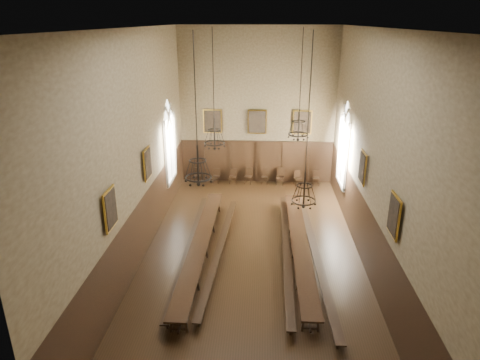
# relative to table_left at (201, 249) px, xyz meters

# --- Properties ---
(floor) EXTENTS (9.00, 18.00, 0.02)m
(floor) POSITION_rel_table_left_xyz_m (2.11, 0.12, -0.40)
(floor) COLOR black
(floor) RESTS_ON ground
(ceiling) EXTENTS (9.00, 18.00, 0.02)m
(ceiling) POSITION_rel_table_left_xyz_m (2.11, 0.12, 8.62)
(ceiling) COLOR black
(ceiling) RESTS_ON ground
(wall_back) EXTENTS (9.00, 0.02, 9.00)m
(wall_back) POSITION_rel_table_left_xyz_m (2.11, 9.13, 4.11)
(wall_back) COLOR #7D6B4D
(wall_back) RESTS_ON ground
(wall_front) EXTENTS (9.00, 0.02, 9.00)m
(wall_front) POSITION_rel_table_left_xyz_m (2.11, -8.89, 4.11)
(wall_front) COLOR #7D6B4D
(wall_front) RESTS_ON ground
(wall_left) EXTENTS (0.02, 18.00, 9.00)m
(wall_left) POSITION_rel_table_left_xyz_m (-2.40, 0.12, 4.11)
(wall_left) COLOR #7D6B4D
(wall_left) RESTS_ON ground
(wall_right) EXTENTS (0.02, 18.00, 9.00)m
(wall_right) POSITION_rel_table_left_xyz_m (6.62, 0.12, 4.11)
(wall_right) COLOR #7D6B4D
(wall_right) RESTS_ON ground
(wainscot_panelling) EXTENTS (9.00, 18.00, 2.50)m
(wainscot_panelling) POSITION_rel_table_left_xyz_m (2.11, 0.12, 0.86)
(wainscot_panelling) COLOR black
(wainscot_panelling) RESTS_ON floor
(table_left) EXTENTS (0.82, 10.07, 0.79)m
(table_left) POSITION_rel_table_left_xyz_m (0.00, 0.00, 0.00)
(table_left) COLOR black
(table_left) RESTS_ON floor
(table_right) EXTENTS (0.74, 9.84, 0.77)m
(table_right) POSITION_rel_table_left_xyz_m (4.05, 0.18, -0.01)
(table_right) COLOR black
(table_right) RESTS_ON floor
(bench_left_outer) EXTENTS (0.37, 9.98, 0.45)m
(bench_left_outer) POSITION_rel_table_left_xyz_m (-0.49, 0.22, -0.11)
(bench_left_outer) COLOR black
(bench_left_outer) RESTS_ON floor
(bench_left_inner) EXTENTS (0.78, 9.54, 0.43)m
(bench_left_inner) POSITION_rel_table_left_xyz_m (0.76, 0.16, -0.12)
(bench_left_inner) COLOR black
(bench_left_inner) RESTS_ON floor
(bench_right_inner) EXTENTS (0.48, 10.41, 0.47)m
(bench_right_inner) POSITION_rel_table_left_xyz_m (3.52, 0.34, -0.09)
(bench_right_inner) COLOR black
(bench_right_inner) RESTS_ON floor
(bench_right_outer) EXTENTS (0.65, 10.65, 0.48)m
(bench_right_outer) POSITION_rel_table_left_xyz_m (4.67, -0.07, -0.09)
(bench_right_outer) COLOR black
(bench_right_outer) RESTS_ON floor
(chair_0) EXTENTS (0.40, 0.40, 0.87)m
(chair_0) POSITION_rel_table_left_xyz_m (-1.46, 8.73, -0.13)
(chair_0) COLOR black
(chair_0) RESTS_ON floor
(chair_1) EXTENTS (0.45, 0.45, 0.86)m
(chair_1) POSITION_rel_table_left_xyz_m (-0.30, 8.69, -0.13)
(chair_1) COLOR black
(chair_1) RESTS_ON floor
(chair_2) EXTENTS (0.42, 0.42, 0.88)m
(chair_2) POSITION_rel_table_left_xyz_m (0.70, 8.65, -0.13)
(chair_2) COLOR black
(chair_2) RESTS_ON floor
(chair_3) EXTENTS (0.51, 0.51, 0.96)m
(chair_3) POSITION_rel_table_left_xyz_m (1.63, 8.65, -0.10)
(chair_3) COLOR black
(chair_3) RESTS_ON floor
(chair_4) EXTENTS (0.41, 0.41, 0.87)m
(chair_4) POSITION_rel_table_left_xyz_m (2.61, 8.72, -0.13)
(chair_4) COLOR black
(chair_4) RESTS_ON floor
(chair_5) EXTENTS (0.50, 0.50, 1.00)m
(chair_5) POSITION_rel_table_left_xyz_m (3.53, 8.63, -0.09)
(chair_5) COLOR black
(chair_5) RESTS_ON floor
(chair_6) EXTENTS (0.48, 0.48, 0.87)m
(chair_6) POSITION_rel_table_left_xyz_m (4.57, 8.61, -0.13)
(chair_6) COLOR black
(chair_6) RESTS_ON floor
(chair_7) EXTENTS (0.41, 0.41, 0.91)m
(chair_7) POSITION_rel_table_left_xyz_m (5.66, 8.63, -0.12)
(chair_7) COLOR black
(chair_7) RESTS_ON floor
(chandelier_back_left) EXTENTS (0.89, 0.89, 4.87)m
(chandelier_back_left) POSITION_rel_table_left_xyz_m (0.40, 2.28, 4.20)
(chandelier_back_left) COLOR black
(chandelier_back_left) RESTS_ON ceiling
(chandelier_back_right) EXTENTS (0.86, 0.86, 4.46)m
(chandelier_back_right) POSITION_rel_table_left_xyz_m (3.96, 2.42, 4.59)
(chandelier_back_right) COLOR black
(chandelier_back_right) RESTS_ON ceiling
(chandelier_front_left) EXTENTS (0.86, 0.86, 4.57)m
(chandelier_front_left) POSITION_rel_table_left_xyz_m (0.45, -2.75, 4.48)
(chandelier_front_left) COLOR black
(chandelier_front_left) RESTS_ON ceiling
(chandelier_front_right) EXTENTS (0.80, 0.80, 5.40)m
(chandelier_front_right) POSITION_rel_table_left_xyz_m (3.83, -2.48, 3.74)
(chandelier_front_right) COLOR black
(chandelier_front_right) RESTS_ON ceiling
(portrait_back_0) EXTENTS (1.10, 0.12, 1.40)m
(portrait_back_0) POSITION_rel_table_left_xyz_m (-0.49, 9.00, 3.31)
(portrait_back_0) COLOR gold
(portrait_back_0) RESTS_ON wall_back
(portrait_back_1) EXTENTS (1.10, 0.12, 1.40)m
(portrait_back_1) POSITION_rel_table_left_xyz_m (2.11, 9.00, 3.31)
(portrait_back_1) COLOR gold
(portrait_back_1) RESTS_ON wall_back
(portrait_back_2) EXTENTS (1.10, 0.12, 1.40)m
(portrait_back_2) POSITION_rel_table_left_xyz_m (4.71, 9.00, 3.31)
(portrait_back_2) COLOR gold
(portrait_back_2) RESTS_ON wall_back
(portrait_left_0) EXTENTS (0.12, 1.00, 1.30)m
(portrait_left_0) POSITION_rel_table_left_xyz_m (-2.27, 1.12, 3.31)
(portrait_left_0) COLOR gold
(portrait_left_0) RESTS_ON wall_left
(portrait_left_1) EXTENTS (0.12, 1.00, 1.30)m
(portrait_left_1) POSITION_rel_table_left_xyz_m (-2.27, -3.38, 3.31)
(portrait_left_1) COLOR gold
(portrait_left_1) RESTS_ON wall_left
(portrait_right_0) EXTENTS (0.12, 1.00, 1.30)m
(portrait_right_0) POSITION_rel_table_left_xyz_m (6.49, 1.12, 3.31)
(portrait_right_0) COLOR gold
(portrait_right_0) RESTS_ON wall_right
(portrait_right_1) EXTENTS (0.12, 1.00, 1.30)m
(portrait_right_1) POSITION_rel_table_left_xyz_m (6.49, -3.38, 3.31)
(portrait_right_1) COLOR gold
(portrait_right_1) RESTS_ON wall_right
(window_right) EXTENTS (0.20, 2.20, 4.60)m
(window_right) POSITION_rel_table_left_xyz_m (6.54, 5.62, 3.01)
(window_right) COLOR white
(window_right) RESTS_ON wall_right
(window_left) EXTENTS (0.20, 2.20, 4.60)m
(window_left) POSITION_rel_table_left_xyz_m (-2.32, 5.62, 3.01)
(window_left) COLOR white
(window_left) RESTS_ON wall_left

